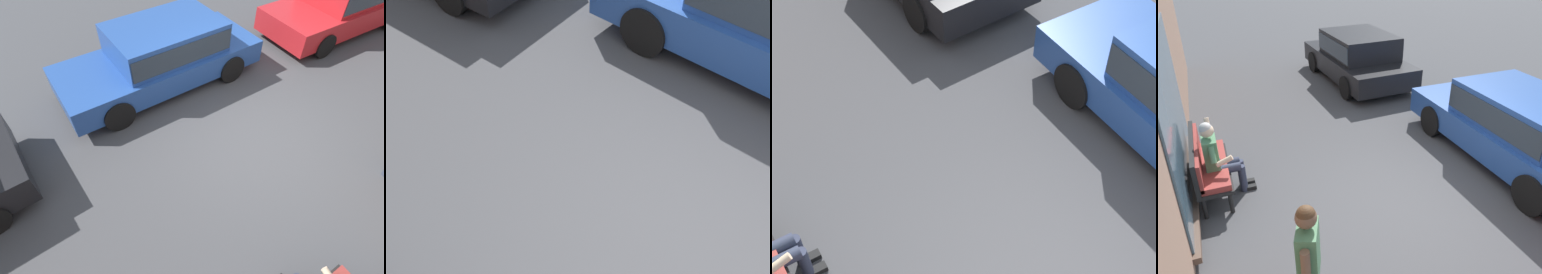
# 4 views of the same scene
# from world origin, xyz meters

# --- Properties ---
(ground_plane) EXTENTS (60.00, 60.00, 0.00)m
(ground_plane) POSITION_xyz_m (0.00, 0.00, 0.00)
(ground_plane) COLOR #424244
(parked_car_near) EXTENTS (4.64, 2.03, 1.52)m
(parked_car_near) POSITION_xyz_m (-4.99, -2.00, 0.82)
(parked_car_near) COLOR red
(parked_car_near) RESTS_ON ground_plane
(parked_car_mid) EXTENTS (4.56, 1.88, 1.42)m
(parked_car_mid) POSITION_xyz_m (0.48, -2.59, 0.78)
(parked_car_mid) COLOR #23478E
(parked_car_mid) RESTS_ON ground_plane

